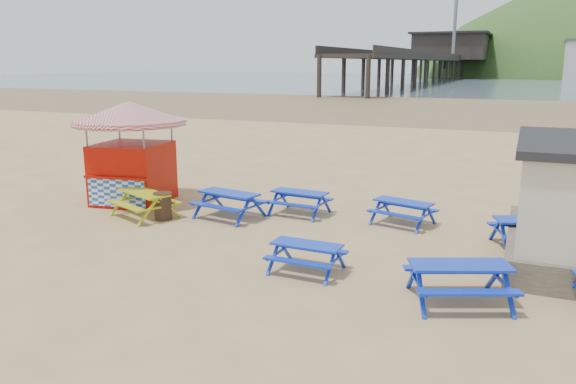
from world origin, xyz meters
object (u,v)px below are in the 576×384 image
at_px(ice_cream_kiosk, 131,139).
at_px(litter_bin, 163,206).
at_px(picnic_table_blue_b, 300,203).
at_px(picnic_table_yellow, 144,204).
at_px(picnic_table_blue_a, 229,205).

relative_size(ice_cream_kiosk, litter_bin, 5.28).
bearing_deg(picnic_table_blue_b, picnic_table_yellow, -148.70).
height_order(picnic_table_blue_a, ice_cream_kiosk, ice_cream_kiosk).
xyz_separation_m(picnic_table_blue_a, ice_cream_kiosk, (-4.26, 0.55, 1.88)).
distance_m(picnic_table_blue_a, litter_bin, 2.15).
height_order(picnic_table_blue_b, litter_bin, litter_bin).
xyz_separation_m(ice_cream_kiosk, litter_bin, (2.39, -1.59, -1.86)).
relative_size(picnic_table_yellow, litter_bin, 2.81).
xyz_separation_m(picnic_table_yellow, ice_cream_kiosk, (-1.63, 1.56, 1.88)).
bearing_deg(ice_cream_kiosk, picnic_table_yellow, -52.90).
distance_m(picnic_table_yellow, litter_bin, 0.75).
bearing_deg(picnic_table_blue_b, litter_bin, -144.07).
xyz_separation_m(picnic_table_blue_a, picnic_table_blue_b, (1.97, 1.31, -0.04)).
relative_size(picnic_table_blue_a, picnic_table_yellow, 0.92).
bearing_deg(picnic_table_blue_a, picnic_table_yellow, -148.87).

